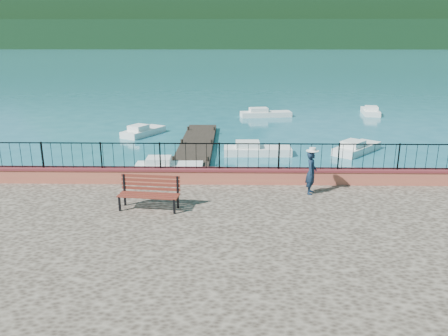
{
  "coord_description": "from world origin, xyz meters",
  "views": [
    {
      "loc": [
        0.17,
        -11.9,
        6.43
      ],
      "look_at": [
        -0.09,
        2.0,
        2.3
      ],
      "focal_mm": 35.0,
      "sensor_mm": 36.0,
      "label": 1
    }
  ],
  "objects_px": {
    "boat_2": "(357,146)",
    "boat_5": "(370,110)",
    "boat_1": "(257,148)",
    "boat_0": "(169,165)",
    "person": "(311,172)",
    "park_bench": "(149,200)",
    "boat_4": "(266,112)",
    "boat_3": "(143,129)"
  },
  "relations": [
    {
      "from": "person",
      "to": "boat_3",
      "type": "bearing_deg",
      "value": 45.5
    },
    {
      "from": "boat_0",
      "to": "boat_4",
      "type": "bearing_deg",
      "value": 68.21
    },
    {
      "from": "boat_2",
      "to": "park_bench",
      "type": "bearing_deg",
      "value": -176.81
    },
    {
      "from": "person",
      "to": "boat_5",
      "type": "relative_size",
      "value": 0.44
    },
    {
      "from": "park_bench",
      "to": "boat_0",
      "type": "relative_size",
      "value": 0.59
    },
    {
      "from": "boat_0",
      "to": "boat_2",
      "type": "xyz_separation_m",
      "value": [
        10.51,
        4.24,
        0.0
      ]
    },
    {
      "from": "person",
      "to": "boat_0",
      "type": "height_order",
      "value": "person"
    },
    {
      "from": "person",
      "to": "boat_0",
      "type": "xyz_separation_m",
      "value": [
        -5.9,
        6.32,
        -1.57
      ]
    },
    {
      "from": "boat_1",
      "to": "boat_2",
      "type": "xyz_separation_m",
      "value": [
        5.9,
        0.66,
        0.0
      ]
    },
    {
      "from": "boat_5",
      "to": "boat_0",
      "type": "bearing_deg",
      "value": 148.46
    },
    {
      "from": "boat_4",
      "to": "boat_1",
      "type": "bearing_deg",
      "value": -105.3
    },
    {
      "from": "park_bench",
      "to": "boat_4",
      "type": "relative_size",
      "value": 0.46
    },
    {
      "from": "boat_4",
      "to": "boat_3",
      "type": "bearing_deg",
      "value": -148.92
    },
    {
      "from": "boat_2",
      "to": "person",
      "type": "bearing_deg",
      "value": -160.96
    },
    {
      "from": "boat_5",
      "to": "park_bench",
      "type": "bearing_deg",
      "value": 159.18
    },
    {
      "from": "boat_1",
      "to": "boat_4",
      "type": "height_order",
      "value": "same"
    },
    {
      "from": "park_bench",
      "to": "boat_0",
      "type": "xyz_separation_m",
      "value": [
        -0.52,
        7.9,
        -1.12
      ]
    },
    {
      "from": "boat_3",
      "to": "boat_5",
      "type": "height_order",
      "value": "same"
    },
    {
      "from": "boat_2",
      "to": "boat_5",
      "type": "bearing_deg",
      "value": 22.94
    },
    {
      "from": "boat_0",
      "to": "boat_3",
      "type": "relative_size",
      "value": 0.98
    },
    {
      "from": "boat_2",
      "to": "boat_3",
      "type": "height_order",
      "value": "same"
    },
    {
      "from": "person",
      "to": "boat_1",
      "type": "xyz_separation_m",
      "value": [
        -1.29,
        9.9,
        -1.57
      ]
    },
    {
      "from": "boat_2",
      "to": "boat_5",
      "type": "distance_m",
      "value": 14.51
    },
    {
      "from": "person",
      "to": "boat_3",
      "type": "distance_m",
      "value": 17.63
    },
    {
      "from": "park_bench",
      "to": "boat_1",
      "type": "bearing_deg",
      "value": 76.83
    },
    {
      "from": "boat_1",
      "to": "boat_5",
      "type": "height_order",
      "value": "same"
    },
    {
      "from": "park_bench",
      "to": "boat_2",
      "type": "distance_m",
      "value": 15.77
    },
    {
      "from": "person",
      "to": "boat_2",
      "type": "relative_size",
      "value": 0.42
    },
    {
      "from": "park_bench",
      "to": "boat_5",
      "type": "relative_size",
      "value": 0.57
    },
    {
      "from": "boat_3",
      "to": "boat_5",
      "type": "distance_m",
      "value": 20.54
    },
    {
      "from": "boat_3",
      "to": "boat_4",
      "type": "xyz_separation_m",
      "value": [
        9.05,
        7.61,
        0.0
      ]
    },
    {
      "from": "boat_0",
      "to": "boat_5",
      "type": "xyz_separation_m",
      "value": [
        15.4,
        17.9,
        0.0
      ]
    },
    {
      "from": "boat_0",
      "to": "boat_1",
      "type": "relative_size",
      "value": 0.87
    },
    {
      "from": "park_bench",
      "to": "person",
      "type": "xyz_separation_m",
      "value": [
        5.38,
        1.58,
        0.45
      ]
    },
    {
      "from": "person",
      "to": "boat_4",
      "type": "bearing_deg",
      "value": 14.65
    },
    {
      "from": "person",
      "to": "boat_0",
      "type": "relative_size",
      "value": 0.46
    },
    {
      "from": "park_bench",
      "to": "boat_5",
      "type": "xyz_separation_m",
      "value": [
        14.89,
        25.8,
        -1.12
      ]
    },
    {
      "from": "boat_2",
      "to": "boat_4",
      "type": "xyz_separation_m",
      "value": [
        -4.48,
        12.17,
        0.0
      ]
    },
    {
      "from": "boat_0",
      "to": "boat_3",
      "type": "height_order",
      "value": "same"
    },
    {
      "from": "boat_0",
      "to": "boat_5",
      "type": "distance_m",
      "value": 23.62
    },
    {
      "from": "boat_0",
      "to": "boat_4",
      "type": "distance_m",
      "value": 17.49
    },
    {
      "from": "person",
      "to": "boat_4",
      "type": "distance_m",
      "value": 22.79
    }
  ]
}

